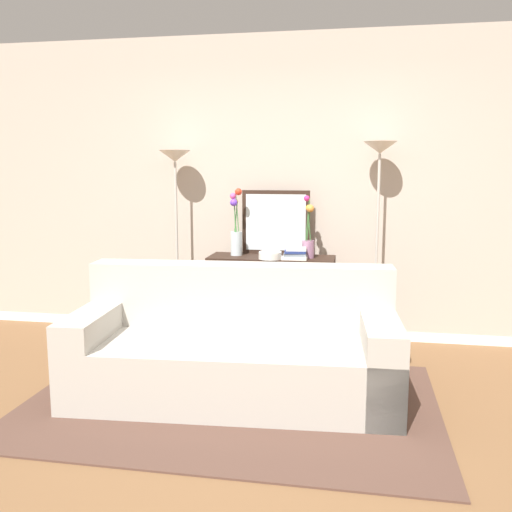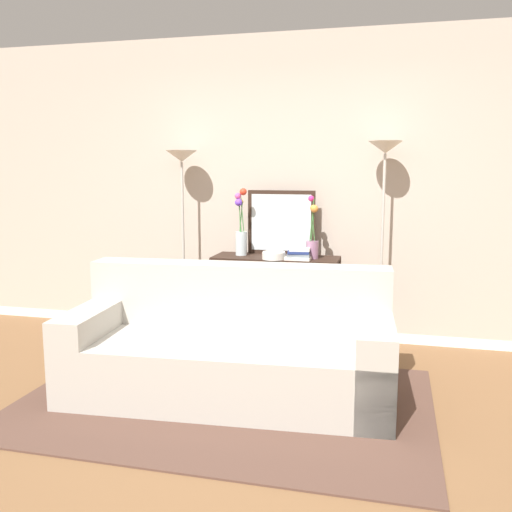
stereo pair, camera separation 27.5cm
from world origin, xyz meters
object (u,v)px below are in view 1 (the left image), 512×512
object	(u,v)px
floor_lamp_left	(176,192)
vase_short_flowers	(308,238)
wall_mirror	(276,222)
console_table	(271,285)
book_row_under_console	(234,337)
book_stack	(295,254)
floor_lamp_right	(379,188)
vase_tall_flowers	(236,231)
fruit_bowl	(270,255)
couch	(235,351)

from	to	relation	value
floor_lamp_left	vase_short_flowers	bearing A→B (deg)	-3.19
wall_mirror	vase_short_flowers	size ratio (longest dim) A/B	1.13
console_table	book_row_under_console	bearing A→B (deg)	180.00
book_stack	book_row_under_console	world-z (taller)	book_stack
floor_lamp_right	vase_tall_flowers	world-z (taller)	floor_lamp_right
fruit_bowl	floor_lamp_left	bearing A→B (deg)	168.51
fruit_bowl	book_row_under_console	xyz separation A→B (m)	(-0.35, 0.13, -0.78)
vase_tall_flowers	vase_short_flowers	xyz separation A→B (m)	(0.65, -0.03, -0.04)
console_table	floor_lamp_left	world-z (taller)	floor_lamp_left
wall_mirror	book_stack	size ratio (longest dim) A/B	2.83
couch	vase_short_flowers	world-z (taller)	vase_short_flowers
couch	floor_lamp_left	distance (m)	1.80
wall_mirror	vase_tall_flowers	xyz separation A→B (m)	(-0.33, -0.15, -0.07)
book_stack	floor_lamp_right	bearing A→B (deg)	14.25
floor_lamp_right	vase_short_flowers	world-z (taller)	floor_lamp_right
vase_short_flowers	vase_tall_flowers	bearing A→B (deg)	177.43
floor_lamp_left	book_stack	bearing A→B (deg)	-8.90
couch	wall_mirror	size ratio (longest dim) A/B	3.68
floor_lamp_left	book_stack	world-z (taller)	floor_lamp_left
couch	fruit_bowl	bearing A→B (deg)	85.45
console_table	couch	bearing A→B (deg)	-93.67
floor_lamp_left	fruit_bowl	xyz separation A→B (m)	(0.89, -0.18, -0.53)
console_table	floor_lamp_right	bearing A→B (deg)	3.56
console_table	wall_mirror	distance (m)	0.56
floor_lamp_right	wall_mirror	xyz separation A→B (m)	(-0.89, 0.11, -0.32)
floor_lamp_right	vase_tall_flowers	bearing A→B (deg)	-178.20
couch	fruit_bowl	xyz separation A→B (m)	(0.08, 1.03, 0.52)
wall_mirror	fruit_bowl	distance (m)	0.38
floor_lamp_right	book_row_under_console	bearing A→B (deg)	-177.41
vase_tall_flowers	fruit_bowl	xyz separation A→B (m)	(0.33, -0.14, -0.18)
floor_lamp_left	vase_short_flowers	distance (m)	1.27
couch	floor_lamp_left	bearing A→B (deg)	123.84
book_stack	fruit_bowl	bearing A→B (deg)	-177.74
floor_lamp_right	console_table	bearing A→B (deg)	-176.44
vase_short_flowers	fruit_bowl	xyz separation A→B (m)	(-0.31, -0.11, -0.14)
floor_lamp_right	couch	bearing A→B (deg)	-128.89
floor_lamp_right	wall_mirror	bearing A→B (deg)	173.15
floor_lamp_right	book_row_under_console	distance (m)	1.84
console_table	wall_mirror	world-z (taller)	wall_mirror
fruit_bowl	book_row_under_console	world-z (taller)	fruit_bowl
couch	vase_tall_flowers	xyz separation A→B (m)	(-0.25, 1.17, 0.70)
vase_short_flowers	book_row_under_console	world-z (taller)	vase_short_flowers
wall_mirror	book_stack	world-z (taller)	wall_mirror
wall_mirror	book_stack	bearing A→B (deg)	-53.21
wall_mirror	couch	bearing A→B (deg)	-93.69
vase_tall_flowers	book_stack	world-z (taller)	vase_tall_flowers
wall_mirror	floor_lamp_left	bearing A→B (deg)	-173.19
floor_lamp_left	wall_mirror	distance (m)	0.94
floor_lamp_right	book_stack	xyz separation A→B (m)	(-0.68, -0.17, -0.56)
fruit_bowl	vase_short_flowers	bearing A→B (deg)	19.97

